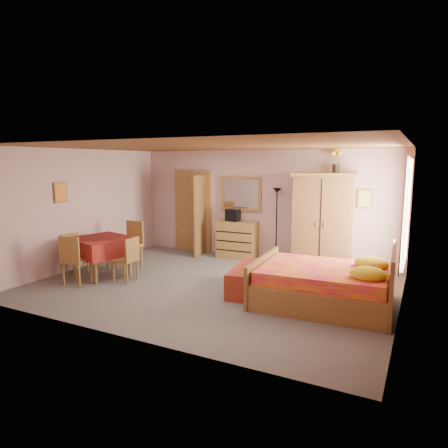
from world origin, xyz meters
The scene contains 23 objects.
floor centered at (0.00, 0.00, 0.00)m, with size 6.50×6.50×0.00m, color slate.
ceiling centered at (0.00, 0.00, 2.60)m, with size 6.50×6.50×0.00m, color brown.
wall_back centered at (0.00, 2.50, 1.30)m, with size 6.50×0.10×2.60m, color tan.
wall_front centered at (0.00, -2.50, 1.30)m, with size 6.50×0.10×2.60m, color tan.
wall_left centered at (-3.25, 0.00, 1.30)m, with size 0.10×5.00×2.60m, color tan.
wall_right centered at (3.25, 0.00, 1.30)m, with size 0.10×5.00×2.60m, color tan.
doorway centered at (-1.90, 2.47, 1.02)m, with size 1.06×0.12×2.15m, color #9E6B35.
window centered at (3.21, 1.20, 1.45)m, with size 0.08×1.40×1.95m, color white.
picture_left centered at (-3.22, -0.60, 1.70)m, with size 0.04×0.32×0.42m, color orange.
picture_back centered at (2.35, 2.47, 1.55)m, with size 0.30×0.04×0.40m, color #D8BF59.
chest_of_drawers centered at (-0.53, 2.25, 0.45)m, with size 0.95×0.48×0.90m, color olive.
wall_mirror centered at (-0.53, 2.46, 1.55)m, with size 1.06×0.06×0.83m, color white.
stereo centered at (-0.64, 2.24, 1.05)m, with size 0.32×0.23×0.30m, color black.
floor_lamp centered at (0.45, 2.31, 0.87)m, with size 0.22×0.22×1.73m, color black.
wardrobe centered at (1.54, 2.20, 1.05)m, with size 1.34×0.69×2.09m, color brown.
sunflower_vase centered at (1.75, 2.29, 2.35)m, with size 0.20×0.20×0.51m, color yellow.
bed centered at (2.09, -0.02, 0.51)m, with size 2.18×1.72×1.01m, color #D81550.
bench centered at (0.74, 0.05, 0.23)m, with size 0.50×1.36×0.45m, color maroon.
dining_table centered at (-2.34, -0.43, 0.40)m, with size 1.09×1.09×0.80m, color maroon.
chair_south centered at (-2.36, -1.06, 0.48)m, with size 0.43×0.43×0.96m, color olive.
chair_north centered at (-2.27, 0.34, 0.51)m, with size 0.46×0.46×1.02m, color #AA7539.
chair_west centered at (-2.99, -0.50, 0.41)m, with size 0.37×0.37×0.82m, color olive.
chair_east centered at (-1.67, -0.49, 0.44)m, with size 0.40×0.40×0.87m, color olive.
Camera 1 is at (3.49, -6.40, 2.32)m, focal length 32.00 mm.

